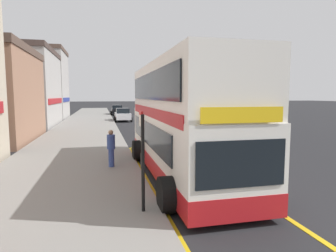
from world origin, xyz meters
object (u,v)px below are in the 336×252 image
Objects in this scene: bus_stop_sign at (142,152)px; parked_car_black_ahead at (117,110)px; parked_car_white_kerbside at (123,115)px; double_decker_bus at (181,123)px; pedestrian_waiting_near_sign at (111,147)px.

bus_stop_sign reaches higher than parked_car_black_ahead.
bus_stop_sign is 28.64m from parked_car_white_kerbside.
double_decker_bus reaches higher than parked_car_black_ahead.
bus_stop_sign is 5.02m from pedestrian_waiting_near_sign.
parked_car_black_ahead is 1.00× the size of parked_car_white_kerbside.
bus_stop_sign is 40.84m from parked_car_black_ahead.
bus_stop_sign is at bearing -82.68° from pedestrian_waiting_near_sign.
pedestrian_waiting_near_sign is (-2.70, 1.31, -1.07)m from double_decker_bus.
parked_car_black_ahead is (-0.46, 37.18, -1.26)m from double_decker_bus.
parked_car_white_kerbside is (0.01, -12.21, 0.00)m from parked_car_black_ahead.
double_decker_bus is 3.18m from pedestrian_waiting_near_sign.
bus_stop_sign is at bearing -94.77° from parked_car_black_ahead.
double_decker_bus is 2.41× the size of parked_car_black_ahead.
double_decker_bus is at bearing -26.00° from pedestrian_waiting_near_sign.
bus_stop_sign is at bearing -94.68° from parked_car_white_kerbside.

